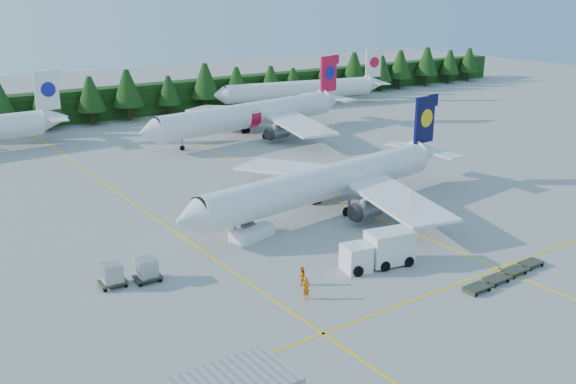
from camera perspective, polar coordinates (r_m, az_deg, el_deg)
ground at (r=60.23m, az=10.24°, el=-6.12°), size 320.00×320.00×0.00m
taxi_stripe_a at (r=68.20m, az=-10.38°, el=-3.25°), size 0.25×120.00×0.01m
taxi_stripe_b at (r=77.96m, az=3.06°, el=-0.30°), size 0.25×120.00×0.01m
taxi_stripe_cross at (r=56.58m, az=14.54°, el=-8.03°), size 80.00×0.25×0.01m
treeline_hedge at (r=128.55m, az=-16.47°, el=7.51°), size 220.00×4.00×6.00m
airliner_navy at (r=70.72m, az=2.81°, el=0.67°), size 38.44×31.47×11.19m
airliner_red at (r=107.87m, az=-3.80°, el=6.73°), size 41.93×34.27×12.24m
airliner_far_right at (r=137.27m, az=0.60°, el=9.06°), size 38.62×10.69×11.34m
airstairs at (r=64.77m, az=-3.46°, el=-3.30°), size 4.90×6.65×4.01m
service_truck at (r=58.31m, az=7.98°, el=-5.13°), size 6.93×3.61×3.18m
dolly_train at (r=58.96m, az=18.75°, el=-6.93°), size 10.16×1.87×0.12m
uld_pair at (r=56.19m, az=-13.89°, el=-6.86°), size 5.16×2.57×1.73m
crew_a at (r=52.12m, az=1.62°, el=-8.56°), size 0.72×0.49×1.92m
crew_b at (r=54.53m, az=1.21°, el=-7.46°), size 0.87×0.71×1.68m
crew_c at (r=58.59m, az=8.81°, el=-5.76°), size 0.61×0.82×1.83m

